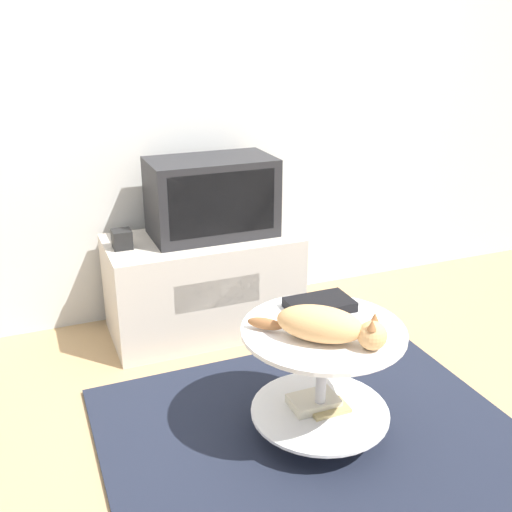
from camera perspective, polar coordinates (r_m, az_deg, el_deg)
ground_plane at (r=2.64m, az=5.71°, el=-17.23°), size 12.00×12.00×0.00m
wall_back at (r=3.46m, az=-5.33°, el=15.56°), size 8.00×0.05×2.60m
rug at (r=2.64m, az=5.71°, el=-17.06°), size 1.72×1.47×0.02m
tv_stand at (r=3.36m, az=-5.07°, el=-2.70°), size 1.03×0.53×0.56m
tv at (r=3.25m, az=-4.25°, el=5.62°), size 0.67×0.38×0.42m
speaker at (r=3.15m, az=-12.65°, el=1.57°), size 0.10×0.10×0.10m
coffee_table at (r=2.49m, az=6.23°, el=-10.83°), size 0.66×0.66×0.50m
dvd_box at (r=2.53m, az=6.08°, el=-4.63°), size 0.27×0.17×0.04m
cat at (r=2.27m, az=6.70°, el=-6.59°), size 0.43×0.39×0.14m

